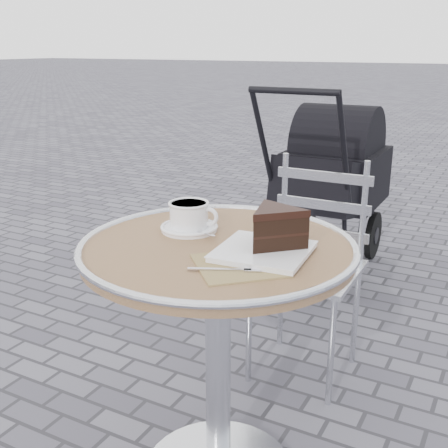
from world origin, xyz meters
The scene contains 5 objects.
cafe_table centered at (0.00, 0.00, 0.57)m, with size 0.72×0.72×0.74m.
cappuccino_set centered at (-0.12, 0.07, 0.77)m, with size 0.18×0.15×0.08m.
cake_plate_set centered at (0.15, 0.01, 0.78)m, with size 0.28×0.36×0.12m.
bistro_chair centered at (0.02, 0.74, 0.51)m, with size 0.37×0.37×0.82m.
baby_stroller centered at (-0.26, 1.77, 0.47)m, with size 0.49×1.00×1.04m.
Camera 1 is at (0.65, -1.19, 1.22)m, focal length 45.00 mm.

